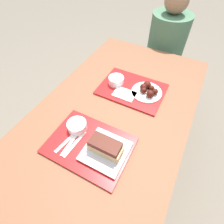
# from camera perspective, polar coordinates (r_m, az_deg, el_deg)

# --- Properties ---
(ground_plane) EXTENTS (12.00, 12.00, 0.00)m
(ground_plane) POSITION_cam_1_polar(r_m,az_deg,el_deg) (1.65, -0.45, -17.42)
(ground_plane) COLOR #706656
(picnic_table) EXTENTS (0.87, 1.63, 0.73)m
(picnic_table) POSITION_cam_1_polar(r_m,az_deg,el_deg) (1.08, -0.65, -4.22)
(picnic_table) COLOR brown
(picnic_table) RESTS_ON ground_plane
(picnic_bench_far) EXTENTS (0.82, 0.28, 0.44)m
(picnic_bench_far) POSITION_cam_1_polar(r_m,az_deg,el_deg) (1.99, 13.91, 12.95)
(picnic_bench_far) COLOR brown
(picnic_bench_far) RESTS_ON ground_plane
(tray_near) EXTENTS (0.41, 0.30, 0.01)m
(tray_near) POSITION_cam_1_polar(r_m,az_deg,el_deg) (0.90, -7.27, -10.68)
(tray_near) COLOR red
(tray_near) RESTS_ON picnic_table
(tray_far) EXTENTS (0.41, 0.30, 0.01)m
(tray_far) POSITION_cam_1_polar(r_m,az_deg,el_deg) (1.16, 6.50, 7.43)
(tray_far) COLOR red
(tray_far) RESTS_ON picnic_table
(bowl_coleslaw_near) EXTENTS (0.10, 0.10, 0.05)m
(bowl_coleslaw_near) POSITION_cam_1_polar(r_m,az_deg,el_deg) (0.94, -11.33, -4.43)
(bowl_coleslaw_near) COLOR white
(bowl_coleslaw_near) RESTS_ON tray_near
(brisket_sandwich_plate) EXTENTS (0.20, 0.20, 0.09)m
(brisket_sandwich_plate) POSITION_cam_1_polar(r_m,az_deg,el_deg) (0.84, -2.19, -11.84)
(brisket_sandwich_plate) COLOR white
(brisket_sandwich_plate) RESTS_ON tray_near
(plastic_fork_near) EXTENTS (0.02, 0.17, 0.00)m
(plastic_fork_near) POSITION_cam_1_polar(r_m,az_deg,el_deg) (0.92, -13.14, -9.51)
(plastic_fork_near) COLOR white
(plastic_fork_near) RESTS_ON tray_near
(plastic_knife_near) EXTENTS (0.03, 0.17, 0.00)m
(plastic_knife_near) POSITION_cam_1_polar(r_m,az_deg,el_deg) (0.91, -12.02, -10.11)
(plastic_knife_near) COLOR white
(plastic_knife_near) RESTS_ON tray_near
(plastic_spoon_near) EXTENTS (0.04, 0.17, 0.00)m
(plastic_spoon_near) POSITION_cam_1_polar(r_m,az_deg,el_deg) (0.93, -14.24, -8.93)
(plastic_spoon_near) COLOR white
(plastic_spoon_near) RESTS_ON tray_near
(bowl_coleslaw_far) EXTENTS (0.10, 0.10, 0.05)m
(bowl_coleslaw_far) POSITION_cam_1_polar(r_m,az_deg,el_deg) (1.17, 1.39, 10.36)
(bowl_coleslaw_far) COLOR white
(bowl_coleslaw_far) RESTS_ON tray_far
(wings_plate_far) EXTENTS (0.19, 0.19, 0.06)m
(wings_plate_far) POSITION_cam_1_polar(r_m,az_deg,el_deg) (1.13, 11.50, 7.02)
(wings_plate_far) COLOR white
(wings_plate_far) RESTS_ON tray_far
(napkin_far) EXTENTS (0.14, 0.10, 0.01)m
(napkin_far) POSITION_cam_1_polar(r_m,az_deg,el_deg) (1.11, 4.10, 5.86)
(napkin_far) COLOR white
(napkin_far) RESTS_ON tray_far
(person_seated_across) EXTENTS (0.34, 0.34, 0.70)m
(person_seated_across) POSITION_cam_1_polar(r_m,az_deg,el_deg) (1.79, 17.56, 21.68)
(person_seated_across) COLOR #477051
(person_seated_across) RESTS_ON picnic_bench_far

